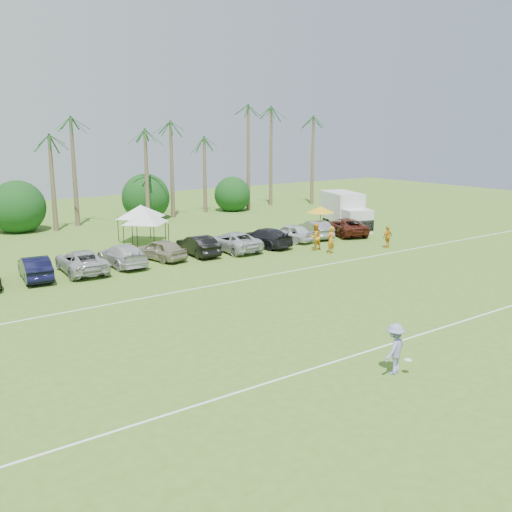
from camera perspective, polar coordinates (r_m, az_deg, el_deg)
ground at (r=23.43m, az=17.24°, el=-9.81°), size 120.00×120.00×0.00m
field_lines at (r=28.60m, az=4.41°, el=-5.13°), size 80.00×12.10×0.01m
palm_tree_4 at (r=52.62m, az=-20.95°, el=10.48°), size 2.40×2.40×8.90m
palm_tree_5 at (r=53.77m, az=-16.83°, el=11.73°), size 2.40×2.40×9.90m
palm_tree_6 at (r=55.21m, az=-12.86°, el=12.85°), size 2.40×2.40×10.90m
palm_tree_7 at (r=56.90m, az=-9.09°, el=13.85°), size 2.40×2.40×11.90m
palm_tree_8 at (r=59.32m, az=-4.60°, el=11.41°), size 2.40×2.40×8.90m
palm_tree_9 at (r=62.03m, az=-0.56°, el=12.31°), size 2.40×2.40×9.90m
palm_tree_10 at (r=65.02m, az=3.15°, el=13.06°), size 2.40×2.40×10.90m
palm_tree_11 at (r=67.60m, az=5.89°, el=13.72°), size 2.40×2.40×11.90m
bush_tree_1 at (r=53.55m, az=-22.81°, el=4.23°), size 4.00×4.00×4.00m
bush_tree_2 at (r=57.35m, az=-11.05°, el=5.48°), size 4.00×4.00×4.00m
bush_tree_3 at (r=62.13m, az=-2.60°, el=6.24°), size 4.00×4.00×4.00m
sideline_player_a at (r=40.87m, az=7.48°, el=1.61°), size 0.82×0.67×1.95m
sideline_player_b at (r=41.84m, az=5.95°, el=1.92°), size 0.98×0.77×1.97m
sideline_player_c at (r=43.58m, az=13.02°, el=1.87°), size 0.96×0.42×1.63m
box_truck at (r=51.07m, az=8.91°, el=4.60°), size 4.08×6.58×3.18m
canopy_tent_left at (r=43.28m, az=-11.05°, el=4.42°), size 3.89×3.89×3.15m
canopy_tent_right at (r=45.14m, az=-11.48°, el=5.03°), size 4.23×4.23×3.43m
market_umbrella at (r=46.79m, az=6.47°, el=4.65°), size 2.28×2.28×2.54m
frisbee_player at (r=21.44m, az=13.69°, el=-9.00°), size 1.37×1.02×1.89m
parked_car_1 at (r=35.95m, az=-21.23°, el=-1.11°), size 1.96×4.41×1.41m
parked_car_2 at (r=36.76m, az=-17.08°, el=-0.51°), size 2.67×5.21×1.41m
parked_car_3 at (r=37.92m, az=-13.23°, el=0.10°), size 2.02×4.87×1.41m
parked_car_4 at (r=39.11m, az=-9.53°, el=0.64°), size 2.54×4.40×1.41m
parked_car_5 at (r=40.17m, az=-5.83°, el=1.07°), size 1.66×4.33×1.41m
parked_car_6 at (r=41.42m, az=-2.35°, el=1.48°), size 2.40×5.10×1.41m
parked_car_7 at (r=42.90m, az=0.82°, el=1.88°), size 2.62×5.08×1.41m
parked_car_8 at (r=44.90m, az=3.37°, el=2.34°), size 2.73×4.43×1.41m
parked_car_9 at (r=46.72m, az=5.97°, el=2.70°), size 2.71×4.52×1.41m
parked_car_10 at (r=48.23m, az=8.85°, el=2.93°), size 3.80×5.54×1.41m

